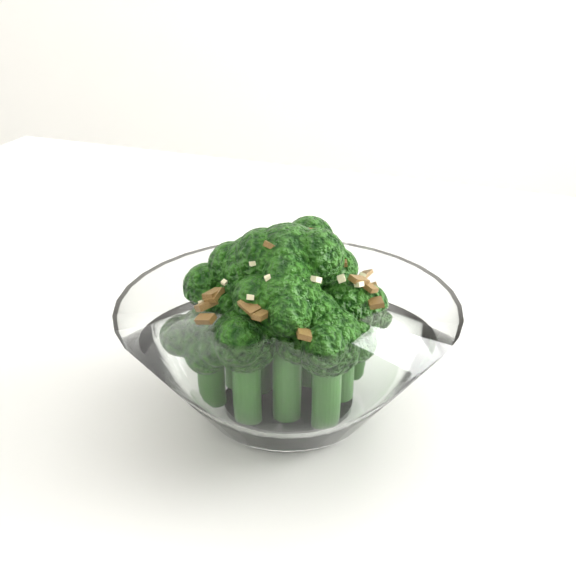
{
  "coord_description": "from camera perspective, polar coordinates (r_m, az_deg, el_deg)",
  "views": [
    {
      "loc": [
        -0.12,
        -0.67,
        1.05
      ],
      "look_at": [
        -0.13,
        -0.24,
        0.84
      ],
      "focal_mm": 50.0,
      "sensor_mm": 36.0,
      "label": 1
    }
  ],
  "objects": [
    {
      "name": "broccoli_dish",
      "position": [
        0.5,
        -0.15,
        -3.81
      ],
      "size": [
        0.21,
        0.21,
        0.13
      ],
      "color": "white",
      "rests_on": "table"
    },
    {
      "name": "table",
      "position": [
        0.65,
        3.66,
        -8.46
      ],
      "size": [
        1.4,
        1.15,
        0.75
      ],
      "color": "white",
      "rests_on": "ground"
    }
  ]
}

